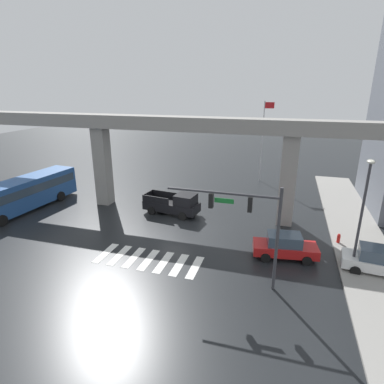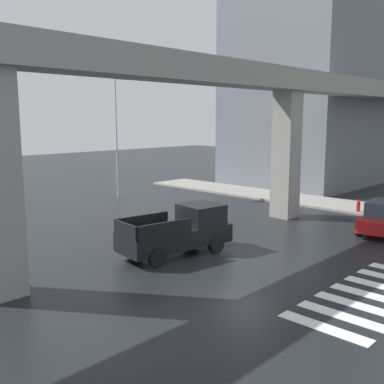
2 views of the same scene
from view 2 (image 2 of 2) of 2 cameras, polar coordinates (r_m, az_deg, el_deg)
The scene contains 8 objects.
ground_plane at distance 19.29m, azimuth 6.79°, elevation -8.72°, with size 120.00×120.00×0.00m, color black.
crosswalk_stripes at distance 16.81m, azimuth 21.73°, elevation -12.07°, with size 7.15×2.80×0.01m.
elevated_overpass at distance 20.84m, azimuth -1.09°, elevation 13.45°, with size 59.41×1.86×8.77m.
sidewalk_east at distance 32.26m, azimuth 19.46°, elevation -1.76°, with size 4.00×36.00×0.15m, color gray.
pickup_truck at distance 20.08m, azimuth -1.41°, elevation -5.01°, with size 5.31×2.60×2.08m.
sedan_red at distance 25.56m, azimuth 23.14°, elevation -2.97°, with size 4.50×2.41×1.72m.
fire_hydrant at distance 30.28m, azimuth 20.26°, elevation -1.80°, with size 0.24×0.24×0.85m.
flagpole at distance 33.95m, azimuth -9.43°, elevation 8.55°, with size 1.16×0.12×9.62m.
Camera 2 is at (-14.65, -11.06, 5.92)m, focal length 42.20 mm.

